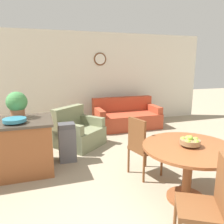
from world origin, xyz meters
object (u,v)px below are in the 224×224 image
(dining_chair_far_side, at_px, (142,144))
(fruit_bowl, at_px, (190,141))
(armchair, at_px, (78,133))
(potted_plant, at_px, (17,104))
(trash_bin, at_px, (67,142))
(teal_bowl, at_px, (15,120))
(dining_table, at_px, (189,159))
(kitchen_island, at_px, (10,147))
(couch, at_px, (126,117))
(dining_chair_near_left, at_px, (209,202))

(dining_chair_far_side, xyz_separation_m, fruit_bowl, (0.30, -0.78, 0.29))
(dining_chair_far_side, bearing_deg, armchair, -171.06)
(fruit_bowl, distance_m, armchair, 2.73)
(fruit_bowl, height_order, armchair, fruit_bowl)
(potted_plant, xyz_separation_m, trash_bin, (0.81, -0.04, -0.78))
(dining_chair_far_side, bearing_deg, trash_bin, -146.02)
(teal_bowl, bearing_deg, armchair, 43.50)
(teal_bowl, height_order, potted_plant, potted_plant)
(dining_table, height_order, trash_bin, dining_table)
(fruit_bowl, relative_size, trash_bin, 0.35)
(kitchen_island, bearing_deg, couch, 34.21)
(dining_chair_far_side, distance_m, couch, 2.83)
(dining_table, relative_size, fruit_bowl, 4.71)
(fruit_bowl, bearing_deg, teal_bowl, 148.05)
(teal_bowl, bearing_deg, dining_chair_far_side, -17.18)
(dining_table, bearing_deg, dining_chair_near_left, -114.33)
(dining_table, xyz_separation_m, trash_bin, (-1.38, 1.72, -0.23))
(dining_chair_near_left, distance_m, kitchen_island, 3.06)
(kitchen_island, distance_m, teal_bowl, 0.54)
(potted_plant, bearing_deg, armchair, 32.01)
(armchair, bearing_deg, couch, -7.19)
(teal_bowl, bearing_deg, trash_bin, 22.69)
(fruit_bowl, relative_size, teal_bowl, 0.74)
(teal_bowl, height_order, trash_bin, teal_bowl)
(dining_chair_near_left, xyz_separation_m, dining_chair_far_side, (0.05, 1.55, 0.00))
(dining_table, height_order, couch, couch)
(potted_plant, relative_size, armchair, 0.37)
(fruit_bowl, bearing_deg, armchair, 113.15)
(dining_chair_near_left, height_order, potted_plant, potted_plant)
(fruit_bowl, distance_m, couch, 3.56)
(dining_table, height_order, kitchen_island, kitchen_island)
(potted_plant, xyz_separation_m, couch, (2.69, 1.73, -0.85))
(potted_plant, bearing_deg, dining_table, -38.78)
(teal_bowl, relative_size, armchair, 0.29)
(dining_chair_near_left, relative_size, kitchen_island, 0.69)
(trash_bin, relative_size, couch, 0.40)
(kitchen_island, xyz_separation_m, trash_bin, (0.96, 0.17, -0.09))
(dining_chair_far_side, bearing_deg, kitchen_island, -125.84)
(trash_bin, bearing_deg, fruit_bowl, -51.19)
(dining_chair_near_left, xyz_separation_m, potted_plant, (-1.84, 2.52, 0.60))
(couch, bearing_deg, trash_bin, -137.14)
(dining_chair_near_left, bearing_deg, kitchen_island, 70.45)
(dining_chair_far_side, bearing_deg, fruit_bowl, 5.41)
(dining_chair_near_left, relative_size, fruit_bowl, 3.81)
(dining_chair_near_left, height_order, dining_chair_far_side, same)
(trash_bin, bearing_deg, dining_chair_far_side, -40.70)
(dining_chair_near_left, bearing_deg, fruit_bowl, 5.36)
(couch, distance_m, armchair, 1.87)
(potted_plant, bearing_deg, fruit_bowl, -38.76)
(kitchen_island, bearing_deg, trash_bin, 9.86)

